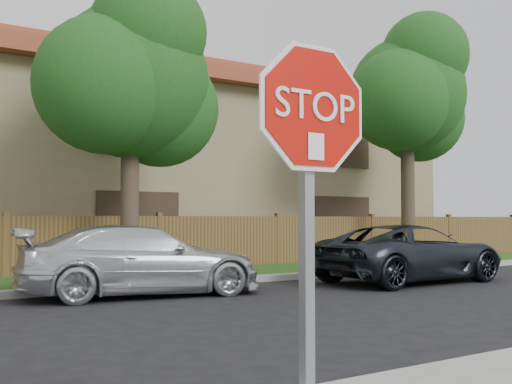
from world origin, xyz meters
TOP-DOWN VIEW (x-y plane):
  - far_curb at (0.00, 8.15)m, footprint 70.00×0.30m
  - grass_strip at (0.00, 9.80)m, footprint 70.00×3.00m
  - fence at (0.00, 11.40)m, footprint 70.00×0.12m
  - tree_mid at (2.52, 9.57)m, footprint 4.80×3.90m
  - tree_right at (12.02, 9.57)m, footprint 4.80×3.90m
  - stop_sign at (-0.59, -1.48)m, footprint 1.01×0.13m
  - sedan_right at (1.83, 7.17)m, footprint 5.05×2.61m
  - sedan_far_right at (8.30, 6.12)m, footprint 5.02×2.42m

SIDE VIEW (x-z plane):
  - grass_strip at x=0.00m, z-range 0.00..0.12m
  - far_curb at x=0.00m, z-range 0.00..0.15m
  - sedan_far_right at x=8.30m, z-range 0.00..1.38m
  - sedan_right at x=1.83m, z-range 0.00..1.40m
  - fence at x=0.00m, z-range 0.00..1.60m
  - stop_sign at x=-0.59m, z-range 0.55..3.11m
  - tree_mid at x=2.52m, z-range 1.20..8.55m
  - tree_right at x=12.02m, z-range 1.47..9.67m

